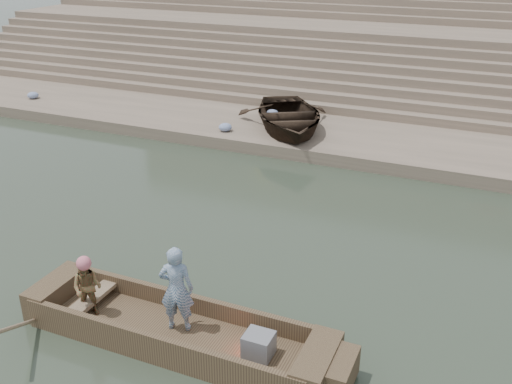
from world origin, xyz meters
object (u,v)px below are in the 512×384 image
Objects in this scene: rowing_man at (87,288)px; television at (258,345)px; beached_rowboat at (288,116)px; standing_man at (177,289)px; main_rowboat at (175,336)px.

rowing_man is 3.22m from television.
standing_man is at bearing -108.32° from beached_rowboat.
television is (3.20, 0.18, -0.36)m from rowing_man.
television is 0.10× the size of beached_rowboat.
beached_rowboat reaches higher than television.
standing_man is 1.65m from television.
main_rowboat is 4.50× the size of rowing_man.
main_rowboat is at bearing -108.52° from beached_rowboat.
main_rowboat is at bearing -10.63° from rowing_man.
beached_rowboat is (-0.32, 10.91, 0.08)m from rowing_man.
main_rowboat is 10.87× the size of television.
standing_man reaches higher than main_rowboat.
rowing_man is at bearing -117.20° from beached_rowboat.
rowing_man is (-1.66, -0.28, -0.24)m from standing_man.
main_rowboat is 1.78m from rowing_man.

